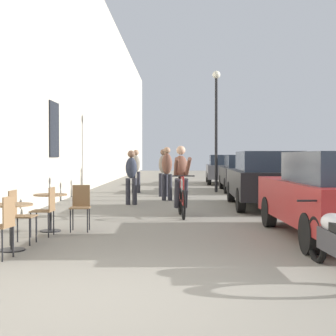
{
  "coord_description": "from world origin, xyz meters",
  "views": [
    {
      "loc": [
        0.6,
        -4.97,
        1.46
      ],
      "look_at": [
        0.18,
        17.8,
        0.9
      ],
      "focal_mm": 52.25,
      "sensor_mm": 36.0,
      "label": 1
    }
  ],
  "objects": [
    {
      "name": "ground_plane",
      "position": [
        0.0,
        0.0,
        0.0
      ],
      "size": [
        88.0,
        88.0,
        0.0
      ],
      "primitive_type": "plane",
      "color": "gray"
    },
    {
      "name": "building_facade_left",
      "position": [
        -3.45,
        14.0,
        4.8
      ],
      "size": [
        0.54,
        68.0,
        9.59
      ],
      "color": "#B7AD99",
      "rests_on": "ground_plane"
    },
    {
      "name": "cafe_table_near",
      "position": [
        -1.95,
        2.48,
        0.52
      ],
      "size": [
        0.64,
        0.64,
        0.72
      ],
      "color": "black",
      "rests_on": "ground_plane"
    },
    {
      "name": "cafe_chair_near_toward_street",
      "position": [
        -1.87,
        1.85,
        0.52
      ],
      "size": [
        0.43,
        0.43,
        0.89
      ],
      "color": "black",
      "rests_on": "ground_plane"
    },
    {
      "name": "cafe_chair_near_toward_wall",
      "position": [
        -2.02,
        3.05,
        0.52
      ],
      "size": [
        0.4,
        0.4,
        0.89
      ],
      "color": "black",
      "rests_on": "ground_plane"
    },
    {
      "name": "cafe_table_mid",
      "position": [
        -1.85,
        4.41,
        0.52
      ],
      "size": [
        0.64,
        0.64,
        0.72
      ],
      "color": "black",
      "rests_on": "ground_plane"
    },
    {
      "name": "cafe_chair_mid_toward_street",
      "position": [
        -1.28,
        4.49,
        0.52
      ],
      "size": [
        0.4,
        0.4,
        0.89
      ],
      "color": "black",
      "rests_on": "ground_plane"
    },
    {
      "name": "cafe_chair_mid_toward_wall",
      "position": [
        -1.78,
        3.84,
        0.52
      ],
      "size": [
        0.4,
        0.4,
        0.89
      ],
      "color": "black",
      "rests_on": "ground_plane"
    },
    {
      "name": "cyclist_on_bicycle",
      "position": [
        0.7,
        6.86,
        0.81
      ],
      "size": [
        0.52,
        1.76,
        1.74
      ],
      "color": "black",
      "rests_on": "ground_plane"
    },
    {
      "name": "pedestrian_near",
      "position": [
        -0.77,
        9.61,
        0.92
      ],
      "size": [
        0.34,
        0.24,
        1.63
      ],
      "color": "#26262D",
      "rests_on": "ground_plane"
    },
    {
      "name": "pedestrian_mid",
      "position": [
        0.27,
        11.03,
        0.99
      ],
      "size": [
        0.36,
        0.26,
        1.76
      ],
      "color": "#26262D",
      "rests_on": "ground_plane"
    },
    {
      "name": "pedestrian_far",
      "position": [
        0.11,
        12.62,
        0.96
      ],
      "size": [
        0.37,
        0.29,
        1.71
      ],
      "color": "#26262D",
      "rests_on": "ground_plane"
    },
    {
      "name": "pedestrian_furthest",
      "position": [
        -1.03,
        14.39,
        0.96
      ],
      "size": [
        0.37,
        0.29,
        1.71
      ],
      "color": "#26262D",
      "rests_on": "ground_plane"
    },
    {
      "name": "street_lamp",
      "position": [
        2.18,
        14.82,
        3.11
      ],
      "size": [
        0.32,
        0.32,
        4.9
      ],
      "color": "black",
      "rests_on": "ground_plane"
    },
    {
      "name": "parked_car_nearest",
      "position": [
        3.35,
        3.56,
        0.79
      ],
      "size": [
        1.92,
        4.35,
        1.53
      ],
      "color": "maroon",
      "rests_on": "ground_plane"
    },
    {
      "name": "parked_car_second",
      "position": [
        3.12,
        8.94,
        0.82
      ],
      "size": [
        1.97,
        4.51,
        1.59
      ],
      "color": "black",
      "rests_on": "ground_plane"
    },
    {
      "name": "parked_car_third",
      "position": [
        3.35,
        15.28,
        0.78
      ],
      "size": [
        1.85,
        4.24,
        1.5
      ],
      "color": "black",
      "rests_on": "ground_plane"
    },
    {
      "name": "parked_car_fourth",
      "position": [
        3.07,
        20.76,
        0.79
      ],
      "size": [
        1.94,
        4.34,
        1.52
      ],
      "color": "#595960",
      "rests_on": "ground_plane"
    }
  ]
}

